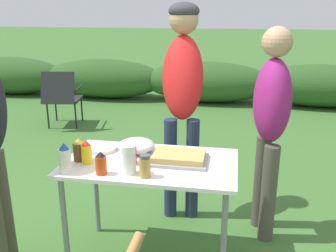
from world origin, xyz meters
name	(u,v)px	position (x,y,z in m)	size (l,w,h in m)	color
shrub_hedge	(207,82)	(0.00, 4.68, 0.37)	(14.40, 0.90, 0.74)	#2D5623
folding_table	(151,172)	(0.00, 0.00, 0.66)	(1.10, 0.64, 0.74)	silver
food_tray	(179,158)	(0.18, 0.03, 0.77)	(0.37, 0.27, 0.06)	#9E9EA3
plate_stack	(102,148)	(-0.38, 0.14, 0.75)	(0.21, 0.21, 0.03)	white
mixing_bowl	(136,145)	(-0.13, 0.15, 0.78)	(0.25, 0.25, 0.09)	silver
paper_cup_stack	(129,160)	(-0.08, -0.20, 0.83)	(0.08, 0.08, 0.18)	white
spice_jar	(145,166)	(0.02, -0.23, 0.81)	(0.07, 0.07, 0.14)	#B2893D
beer_bottle	(79,150)	(-0.45, -0.06, 0.81)	(0.08, 0.08, 0.15)	brown
ketchup_bottle	(130,154)	(-0.11, -0.06, 0.81)	(0.08, 0.08, 0.14)	red
mustard_bottle	(87,153)	(-0.38, -0.10, 0.81)	(0.07, 0.07, 0.15)	yellow
hot_sauce_bottle	(101,163)	(-0.24, -0.23, 0.81)	(0.07, 0.07, 0.14)	#CC4214
mayo_bottle	(65,159)	(-0.46, -0.25, 0.83)	(0.07, 0.07, 0.19)	silver
standing_person_in_navy_coat	(183,82)	(0.10, 0.75, 1.12)	(0.38, 0.51, 1.72)	#232D4C
standing_person_in_olive_jacket	(271,116)	(0.77, 0.49, 0.94)	(0.33, 0.40, 1.56)	#4C473D
camp_chair_green_behind_table	(62,96)	(-1.94, 2.75, 0.47)	(0.56, 0.66, 0.83)	#232328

